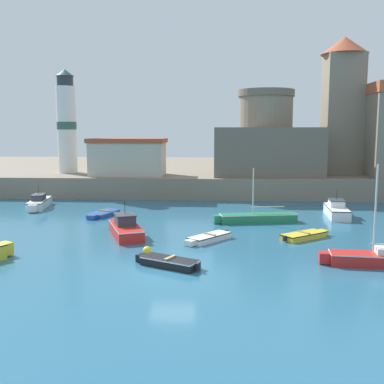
{
  "coord_description": "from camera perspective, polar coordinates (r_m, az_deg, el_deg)",
  "views": [
    {
      "loc": [
        2.45,
        -23.41,
        7.42
      ],
      "look_at": [
        0.08,
        16.38,
        2.0
      ],
      "focal_mm": 42.0,
      "sensor_mm": 36.0,
      "label": 1
    }
  ],
  "objects": [
    {
      "name": "ground_plane",
      "position": [
        24.68,
        -2.48,
        -9.76
      ],
      "size": [
        200.0,
        200.0,
        0.0
      ],
      "primitive_type": "plane",
      "color": "#28607F"
    },
    {
      "name": "quay_seawall",
      "position": [
        67.91,
        1.33,
        2.46
      ],
      "size": [
        120.0,
        40.0,
        2.35
      ],
      "primitive_type": "cube",
      "color": "gray",
      "rests_on": "ground"
    },
    {
      "name": "sailboat_red_0",
      "position": [
        27.14,
        22.65,
        -7.76
      ],
      "size": [
        6.1,
        1.92,
        5.67
      ],
      "color": "red",
      "rests_on": "ground"
    },
    {
      "name": "dinghy_yellow_1",
      "position": [
        32.32,
        14.09,
        -5.34
      ],
      "size": [
        3.71,
        3.14,
        0.49
      ],
      "color": "yellow",
      "rests_on": "ground"
    },
    {
      "name": "dinghy_white_2",
      "position": [
        30.7,
        2.13,
        -5.8
      ],
      "size": [
        3.18,
        3.58,
        0.49
      ],
      "color": "white",
      "rests_on": "ground"
    },
    {
      "name": "motorboat_white_3",
      "position": [
        46.25,
        -18.84,
        -1.27
      ],
      "size": [
        2.28,
        5.81,
        2.24
      ],
      "color": "white",
      "rests_on": "ground"
    },
    {
      "name": "dinghy_black_4",
      "position": [
        25.07,
        -3.01,
        -8.85
      ],
      "size": [
        3.78,
        2.55,
        0.56
      ],
      "color": "black",
      "rests_on": "ground"
    },
    {
      "name": "motorboat_red_5",
      "position": [
        32.45,
        -8.47,
        -4.53
      ],
      "size": [
        3.43,
        5.79,
        2.47
      ],
      "color": "red",
      "rests_on": "ground"
    },
    {
      "name": "dinghy_blue_6",
      "position": [
        40.35,
        -11.19,
        -2.67
      ],
      "size": [
        2.32,
        3.93,
        0.49
      ],
      "color": "#284C9E",
      "rests_on": "ground"
    },
    {
      "name": "sailboat_green_7",
      "position": [
        37.15,
        8.22,
        -3.23
      ],
      "size": [
        6.93,
        2.43,
        4.49
      ],
      "color": "#237A4C",
      "rests_on": "ground"
    },
    {
      "name": "motorboat_white_9",
      "position": [
        41.3,
        17.85,
        -2.19
      ],
      "size": [
        2.01,
        5.67,
        2.38
      ],
      "color": "white",
      "rests_on": "ground"
    },
    {
      "name": "mooring_buoy",
      "position": [
        27.46,
        -5.73,
        -7.41
      ],
      "size": [
        0.52,
        0.52,
        0.52
      ],
      "primitive_type": "sphere",
      "color": "yellow",
      "rests_on": "ground"
    },
    {
      "name": "fortress",
      "position": [
        55.01,
        9.25,
        6.0
      ],
      "size": [
        12.12,
        12.12,
        9.9
      ],
      "color": "#685E4F",
      "rests_on": "quay_seawall"
    },
    {
      "name": "lighthouse",
      "position": [
        57.02,
        -15.64,
        8.4
      ],
      "size": [
        2.33,
        2.33,
        12.4
      ],
      "color": "silver",
      "rests_on": "quay_seawall"
    },
    {
      "name": "harbor_shed_mid_row",
      "position": [
        52.36,
        -8.13,
        4.46
      ],
      "size": [
        8.69,
        4.86,
        4.23
      ],
      "color": "#BCB29E",
      "rests_on": "quay_seawall"
    }
  ]
}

